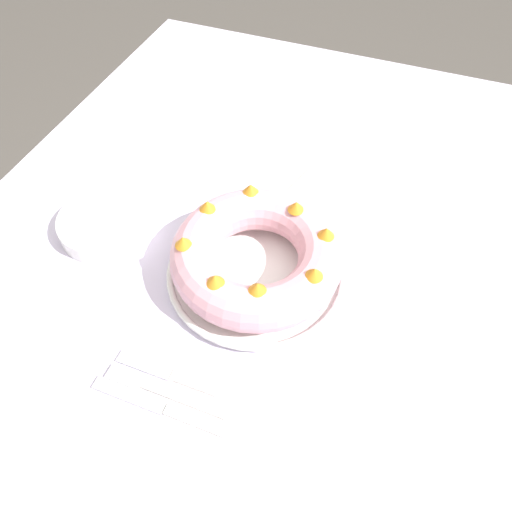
% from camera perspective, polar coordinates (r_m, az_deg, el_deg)
% --- Properties ---
extents(ground_plane, '(8.00, 8.00, 0.00)m').
position_cam_1_polar(ground_plane, '(1.52, 0.48, -18.98)').
color(ground_plane, '#4C4742').
extents(dining_table, '(1.58, 1.19, 0.73)m').
position_cam_1_polar(dining_table, '(0.93, 0.75, -5.06)').
color(dining_table, silver).
rests_on(dining_table, ground_plane).
extents(serving_dish, '(0.31, 0.31, 0.02)m').
position_cam_1_polar(serving_dish, '(0.87, 0.00, -1.96)').
color(serving_dish, white).
rests_on(serving_dish, dining_table).
extents(bundt_cake, '(0.29, 0.29, 0.09)m').
position_cam_1_polar(bundt_cake, '(0.83, 0.00, 0.04)').
color(bundt_cake, '#E09EAD').
rests_on(bundt_cake, serving_dish).
extents(fork, '(0.02, 0.19, 0.01)m').
position_cam_1_polar(fork, '(0.78, -11.34, -14.72)').
color(fork, white).
rests_on(fork, dining_table).
extents(serving_knife, '(0.02, 0.21, 0.01)m').
position_cam_1_polar(serving_knife, '(0.77, -10.13, -16.93)').
color(serving_knife, white).
rests_on(serving_knife, dining_table).
extents(cake_knife, '(0.02, 0.17, 0.01)m').
position_cam_1_polar(cake_knife, '(0.79, -9.40, -13.37)').
color(cake_knife, white).
rests_on(cake_knife, dining_table).
extents(side_bowl, '(0.17, 0.17, 0.04)m').
position_cam_1_polar(side_bowl, '(0.98, -16.74, 3.73)').
color(side_bowl, white).
rests_on(side_bowl, dining_table).
extents(napkin, '(0.15, 0.12, 0.00)m').
position_cam_1_polar(napkin, '(1.03, 6.82, 7.49)').
color(napkin, beige).
rests_on(napkin, dining_table).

